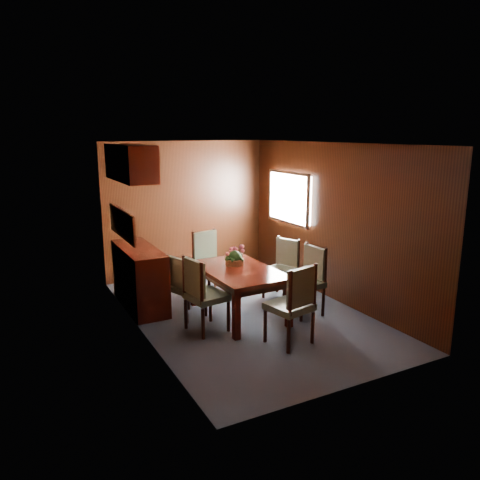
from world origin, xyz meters
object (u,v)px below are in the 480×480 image
chair_left_near (202,291)px  chair_right_near (308,276)px  sideboard (140,277)px  chair_head (294,301)px  flower_centerpiece (235,255)px  dining_table (239,276)px

chair_left_near → chair_right_near: bearing=76.0°
sideboard → chair_left_near: size_ratio=1.39×
chair_right_near → chair_head: (-0.76, -0.77, 0.02)m
sideboard → chair_head: bearing=-59.1°
chair_right_near → flower_centerpiece: bearing=52.7°
sideboard → chair_head: chair_head is taller
chair_left_near → chair_head: size_ratio=0.98×
sideboard → chair_left_near: (0.46, -1.27, 0.11)m
sideboard → dining_table: bearing=-41.8°
chair_left_near → chair_right_near: (1.60, -0.11, -0.01)m
chair_right_near → chair_head: chair_head is taller
sideboard → chair_head: 2.51m
dining_table → chair_head: bearing=-83.2°
chair_head → chair_left_near: bearing=120.9°
sideboard → flower_centerpiece: 1.47m
flower_centerpiece → dining_table: bearing=-103.0°
chair_left_near → chair_head: (0.83, -0.88, 0.01)m
chair_left_near → flower_centerpiece: bearing=113.6°
dining_table → chair_right_near: chair_right_near is taller
chair_right_near → chair_head: size_ratio=0.97×
dining_table → chair_right_near: 1.00m
sideboard → chair_right_near: chair_right_near is taller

